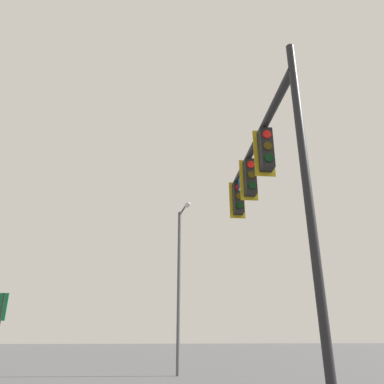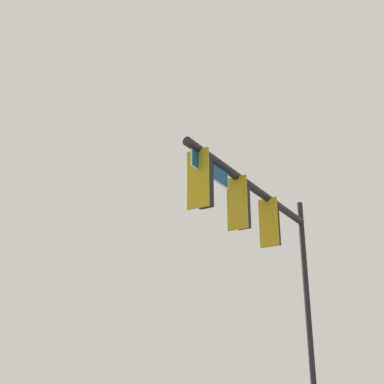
{
  "view_description": "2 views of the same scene",
  "coord_description": "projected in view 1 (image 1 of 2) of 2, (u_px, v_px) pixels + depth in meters",
  "views": [
    {
      "loc": [
        -10.87,
        -4.3,
        1.58
      ],
      "look_at": [
        -0.66,
        -7.05,
        5.78
      ],
      "focal_mm": 35.0,
      "sensor_mm": 36.0,
      "label": 1
    },
    {
      "loc": [
        9.83,
        -5.24,
        1.83
      ],
      "look_at": [
        -2.32,
        -10.15,
        6.9
      ],
      "focal_mm": 50.0,
      "sensor_mm": 36.0,
      "label": 2
    }
  ],
  "objects": [
    {
      "name": "signal_pole_near",
      "position": [
        259.0,
        173.0,
        10.06
      ],
      "size": [
        6.33,
        1.39,
        7.34
      ],
      "color": "black",
      "rests_on": "ground_plane"
    },
    {
      "name": "street_lamp",
      "position": [
        180.0,
        275.0,
        19.32
      ],
      "size": [
        2.32,
        0.28,
        8.23
      ],
      "color": "#4C4C51",
      "rests_on": "ground_plane"
    }
  ]
}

